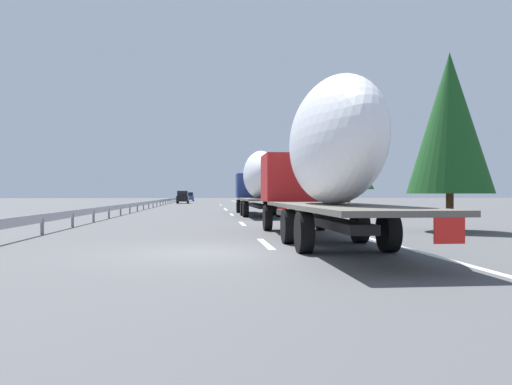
{
  "coord_description": "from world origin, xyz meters",
  "views": [
    {
      "loc": [
        -12.57,
        -0.08,
        1.49
      ],
      "look_at": [
        17.43,
        -3.02,
        1.58
      ],
      "focal_mm": 34.5,
      "sensor_mm": 36.0,
      "label": 1
    }
  ],
  "objects_px": {
    "car_blue_sedan": "(189,197)",
    "road_sign": "(267,188)",
    "truck_lead": "(258,179)",
    "truck_trailing": "(323,157)",
    "car_black_suv": "(183,197)"
  },
  "relations": [
    {
      "from": "truck_trailing",
      "to": "road_sign",
      "type": "bearing_deg",
      "value": -4.45
    },
    {
      "from": "car_blue_sedan",
      "to": "road_sign",
      "type": "xyz_separation_m",
      "value": [
        -48.21,
        -10.48,
        1.26
      ]
    },
    {
      "from": "truck_trailing",
      "to": "car_blue_sedan",
      "type": "relative_size",
      "value": 3.31
    },
    {
      "from": "car_black_suv",
      "to": "truck_trailing",
      "type": "bearing_deg",
      "value": -173.31
    },
    {
      "from": "truck_lead",
      "to": "car_black_suv",
      "type": "distance_m",
      "value": 45.15
    },
    {
      "from": "truck_lead",
      "to": "truck_trailing",
      "type": "height_order",
      "value": "truck_trailing"
    },
    {
      "from": "car_blue_sedan",
      "to": "road_sign",
      "type": "distance_m",
      "value": 49.35
    },
    {
      "from": "truck_trailing",
      "to": "car_black_suv",
      "type": "bearing_deg",
      "value": 6.69
    },
    {
      "from": "car_blue_sedan",
      "to": "truck_lead",
      "type": "bearing_deg",
      "value": -173.87
    },
    {
      "from": "car_blue_sedan",
      "to": "truck_trailing",
      "type": "bearing_deg",
      "value": -175.21
    },
    {
      "from": "truck_lead",
      "to": "car_blue_sedan",
      "type": "distance_m",
      "value": 69.06
    },
    {
      "from": "truck_trailing",
      "to": "car_blue_sedan",
      "type": "bearing_deg",
      "value": 4.79
    },
    {
      "from": "truck_lead",
      "to": "truck_trailing",
      "type": "xyz_separation_m",
      "value": [
        -19.39,
        -0.0,
        0.12
      ]
    },
    {
      "from": "truck_trailing",
      "to": "road_sign",
      "type": "height_order",
      "value": "truck_trailing"
    },
    {
      "from": "car_black_suv",
      "to": "car_blue_sedan",
      "type": "height_order",
      "value": "car_black_suv"
    }
  ]
}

